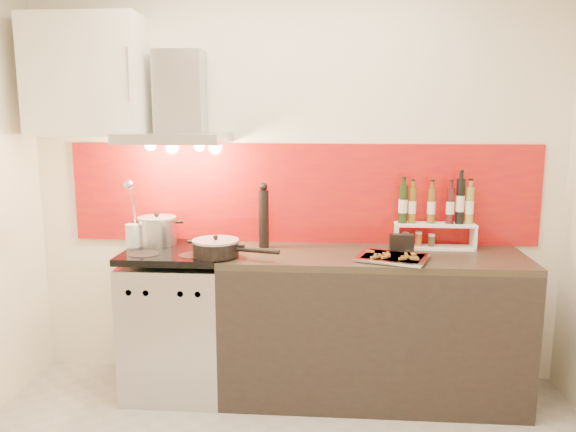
# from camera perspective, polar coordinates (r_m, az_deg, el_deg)

# --- Properties ---
(back_wall) EXTENTS (3.40, 0.02, 2.60)m
(back_wall) POSITION_cam_1_polar(r_m,az_deg,el_deg) (3.61, 0.56, 3.58)
(back_wall) COLOR silver
(back_wall) RESTS_ON ground
(backsplash) EXTENTS (3.00, 0.02, 0.64)m
(backsplash) POSITION_cam_1_polar(r_m,az_deg,el_deg) (3.61, 1.34, 2.29)
(backsplash) COLOR #9B0814
(backsplash) RESTS_ON back_wall
(range_stove) EXTENTS (0.60, 0.60, 0.91)m
(range_stove) POSITION_cam_1_polar(r_m,az_deg,el_deg) (3.64, -11.06, -10.50)
(range_stove) COLOR #B7B7BA
(range_stove) RESTS_ON ground
(counter) EXTENTS (1.80, 0.60, 0.90)m
(counter) POSITION_cam_1_polar(r_m,az_deg,el_deg) (3.52, 8.48, -10.96)
(counter) COLOR black
(counter) RESTS_ON ground
(range_hood) EXTENTS (0.62, 0.50, 0.61)m
(range_hood) POSITION_cam_1_polar(r_m,az_deg,el_deg) (3.55, -11.16, 10.44)
(range_hood) COLOR #B7B7BA
(range_hood) RESTS_ON back_wall
(upper_cabinet) EXTENTS (0.70, 0.35, 0.72)m
(upper_cabinet) POSITION_cam_1_polar(r_m,az_deg,el_deg) (3.73, -19.71, 13.21)
(upper_cabinet) COLOR white
(upper_cabinet) RESTS_ON back_wall
(stock_pot) EXTENTS (0.24, 0.24, 0.21)m
(stock_pot) POSITION_cam_1_polar(r_m,az_deg,el_deg) (3.64, -13.14, -1.44)
(stock_pot) COLOR #B7B7BA
(stock_pot) RESTS_ON range_stove
(saute_pan) EXTENTS (0.52, 0.27, 0.13)m
(saute_pan) POSITION_cam_1_polar(r_m,az_deg,el_deg) (3.28, -7.23, -3.22)
(saute_pan) COLOR black
(saute_pan) RESTS_ON range_stove
(utensil_jar) EXTENTS (0.09, 0.14, 0.44)m
(utensil_jar) POSITION_cam_1_polar(r_m,az_deg,el_deg) (3.59, -15.53, -1.19)
(utensil_jar) COLOR silver
(utensil_jar) RESTS_ON range_stove
(pepper_mill) EXTENTS (0.06, 0.06, 0.41)m
(pepper_mill) POSITION_cam_1_polar(r_m,az_deg,el_deg) (3.49, -2.48, -0.03)
(pepper_mill) COLOR black
(pepper_mill) RESTS_ON counter
(step_shelf) EXTENTS (0.49, 0.13, 0.44)m
(step_shelf) POSITION_cam_1_polar(r_m,az_deg,el_deg) (3.57, 14.78, -0.30)
(step_shelf) COLOR white
(step_shelf) RESTS_ON counter
(caddy_box) EXTENTS (0.14, 0.06, 0.12)m
(caddy_box) POSITION_cam_1_polar(r_m,az_deg,el_deg) (3.41, 11.45, -2.82)
(caddy_box) COLOR black
(caddy_box) RESTS_ON counter
(baking_tray) EXTENTS (0.46, 0.41, 0.03)m
(baking_tray) POSITION_cam_1_polar(r_m,az_deg,el_deg) (3.27, 10.61, -4.14)
(baking_tray) COLOR silver
(baking_tray) RESTS_ON counter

